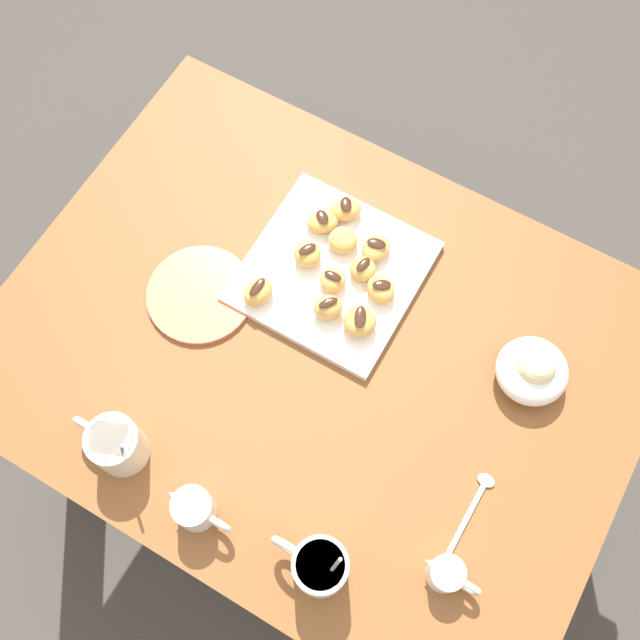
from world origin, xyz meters
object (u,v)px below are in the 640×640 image
at_px(beignet_10, 333,280).
at_px(dining_table, 318,373).
at_px(chocolate_sauce_pitcher, 447,574).
at_px(beignet_2, 328,308).
at_px(coffee_mug_cream_left, 319,566).
at_px(beignet_1, 375,248).
at_px(cream_pitcher_white, 195,509).
at_px(beignet_6, 360,268).
at_px(saucer_coral_left, 200,294).
at_px(beignet_7, 360,322).
at_px(coffee_mug_cream_right, 116,444).
at_px(beignet_3, 258,292).
at_px(beignet_9, 322,222).
at_px(pastry_plate_square, 333,272).
at_px(ice_cream_bowl, 533,370).
at_px(beignet_5, 346,210).
at_px(beignet_4, 343,240).
at_px(beignet_0, 307,254).
at_px(beignet_8, 381,289).

bearing_deg(beignet_10, dining_table, 107.26).
xyz_separation_m(chocolate_sauce_pitcher, beignet_2, (0.35, -0.27, 0.00)).
bearing_deg(coffee_mug_cream_left, beignet_1, -70.58).
bearing_deg(cream_pitcher_white, beignet_6, -92.39).
relative_size(cream_pitcher_white, saucer_coral_left, 0.58).
xyz_separation_m(beignet_1, beignet_7, (-0.04, 0.13, 0.00)).
height_order(beignet_6, beignet_7, beignet_7).
bearing_deg(chocolate_sauce_pitcher, dining_table, -32.49).
xyz_separation_m(coffee_mug_cream_right, chocolate_sauce_pitcher, (-0.52, -0.08, -0.02)).
bearing_deg(beignet_3, beignet_7, -168.04).
bearing_deg(beignet_9, beignet_1, -179.40).
relative_size(pastry_plate_square, beignet_10, 6.49).
relative_size(dining_table, beignet_1, 19.44).
distance_m(cream_pitcher_white, beignet_10, 0.43).
bearing_deg(beignet_1, ice_cream_bowl, 167.66).
relative_size(beignet_3, beignet_7, 1.00).
relative_size(beignet_2, beignet_5, 0.88).
relative_size(cream_pitcher_white, chocolate_sauce_pitcher, 1.14).
bearing_deg(beignet_4, cream_pitcher_white, 93.57).
bearing_deg(coffee_mug_cream_left, beignet_3, -47.07).
bearing_deg(beignet_5, beignet_6, 131.74).
height_order(chocolate_sauce_pitcher, beignet_1, chocolate_sauce_pitcher).
bearing_deg(beignet_0, beignet_3, 70.06).
distance_m(coffee_mug_cream_left, coffee_mug_cream_right, 0.35).
height_order(pastry_plate_square, beignet_5, beignet_5).
xyz_separation_m(ice_cream_bowl, beignet_10, (0.35, 0.02, -0.01)).
bearing_deg(beignet_5, beignet_10, 110.08).
distance_m(ice_cream_bowl, beignet_1, 0.33).
relative_size(coffee_mug_cream_right, beignet_2, 2.87).
bearing_deg(saucer_coral_left, dining_table, -175.85).
distance_m(beignet_7, beignet_10, 0.09).
distance_m(coffee_mug_cream_left, beignet_9, 0.57).
xyz_separation_m(beignet_1, beignet_4, (0.05, 0.02, 0.00)).
relative_size(dining_table, coffee_mug_cream_right, 7.60).
bearing_deg(coffee_mug_cream_right, ice_cream_bowl, -139.44).
bearing_deg(beignet_1, beignet_7, 107.86).
relative_size(beignet_5, beignet_8, 1.04).
bearing_deg(pastry_plate_square, ice_cream_bowl, 179.39).
bearing_deg(beignet_5, beignet_0, 82.92).
relative_size(beignet_4, beignet_9, 0.93).
height_order(beignet_3, beignet_7, beignet_7).
bearing_deg(beignet_2, beignet_5, -69.71).
height_order(coffee_mug_cream_right, ice_cream_bowl, coffee_mug_cream_right).
relative_size(beignet_1, beignet_6, 1.20).
height_order(beignet_6, beignet_9, beignet_6).
height_order(beignet_6, beignet_8, beignet_8).
xyz_separation_m(beignet_7, beignet_9, (0.15, -0.13, -0.00)).
relative_size(coffee_mug_cream_right, beignet_5, 2.52).
relative_size(dining_table, beignet_4, 20.81).
distance_m(beignet_6, beignet_7, 0.10).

